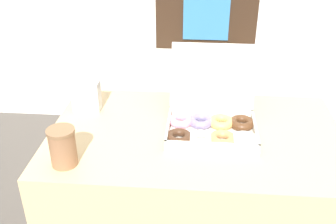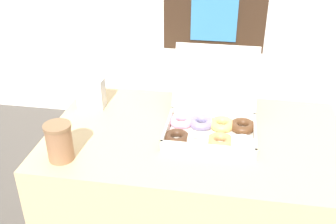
{
  "view_description": "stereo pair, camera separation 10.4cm",
  "coord_description": "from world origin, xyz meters",
  "px_view_note": "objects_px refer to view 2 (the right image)",
  "views": [
    {
      "loc": [
        0.0,
        -1.22,
        1.51
      ],
      "look_at": [
        -0.1,
        0.01,
        0.84
      ],
      "focal_mm": 42.0,
      "sensor_mm": 36.0,
      "label": 1
    },
    {
      "loc": [
        0.1,
        -1.2,
        1.51
      ],
      "look_at": [
        -0.1,
        0.01,
        0.84
      ],
      "focal_mm": 42.0,
      "sensor_mm": 36.0,
      "label": 2
    }
  ],
  "objects_px": {
    "donut_box": "(212,124)",
    "coffee_cup": "(59,142)",
    "person_customer": "(214,41)",
    "napkin_holder": "(91,93)"
  },
  "relations": [
    {
      "from": "donut_box",
      "to": "napkin_holder",
      "type": "relative_size",
      "value": 2.88
    },
    {
      "from": "donut_box",
      "to": "napkin_holder",
      "type": "xyz_separation_m",
      "value": [
        -0.49,
        0.12,
        0.02
      ]
    },
    {
      "from": "coffee_cup",
      "to": "person_customer",
      "type": "height_order",
      "value": "person_customer"
    },
    {
      "from": "donut_box",
      "to": "coffee_cup",
      "type": "height_order",
      "value": "donut_box"
    },
    {
      "from": "donut_box",
      "to": "napkin_holder",
      "type": "height_order",
      "value": "donut_box"
    },
    {
      "from": "person_customer",
      "to": "napkin_holder",
      "type": "bearing_deg",
      "value": -140.94
    },
    {
      "from": "donut_box",
      "to": "coffee_cup",
      "type": "bearing_deg",
      "value": -152.96
    },
    {
      "from": "coffee_cup",
      "to": "napkin_holder",
      "type": "height_order",
      "value": "coffee_cup"
    },
    {
      "from": "coffee_cup",
      "to": "person_customer",
      "type": "distance_m",
      "value": 0.86
    },
    {
      "from": "coffee_cup",
      "to": "donut_box",
      "type": "bearing_deg",
      "value": 27.04
    }
  ]
}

